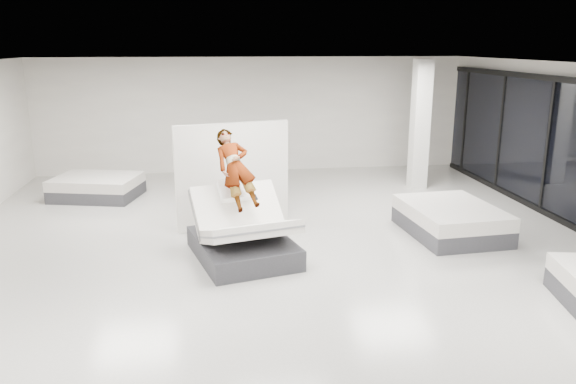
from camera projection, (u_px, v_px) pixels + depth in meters
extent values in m
plane|color=#B9B6AF|center=(283.00, 260.00, 9.53)|extent=(14.00, 14.00, 0.00)
plane|color=black|center=(283.00, 67.00, 8.71)|extent=(14.00, 14.00, 0.00)
cube|color=beige|center=(252.00, 115.00, 15.83)|extent=(12.00, 0.04, 3.20)
cube|color=#38383D|center=(243.00, 248.00, 9.60)|extent=(1.95, 2.31, 0.35)
cube|color=silver|center=(237.00, 210.00, 9.72)|extent=(1.67, 1.24, 0.83)
cube|color=slate|center=(237.00, 210.00, 9.72)|extent=(1.66, 1.14, 0.70)
cube|color=silver|center=(251.00, 232.00, 9.09)|extent=(1.71, 1.36, 0.51)
cube|color=slate|center=(251.00, 232.00, 9.09)|extent=(1.71, 1.33, 0.34)
cube|color=white|center=(235.00, 190.00, 9.73)|extent=(0.63, 0.52, 0.37)
imported|color=slate|center=(236.00, 184.00, 9.60)|extent=(0.91, 1.54, 1.25)
cube|color=black|center=(255.00, 197.00, 9.41)|extent=(0.08, 0.15, 0.08)
cube|color=silver|center=(233.00, 176.00, 11.03)|extent=(2.24, 0.69, 2.08)
cube|color=#38383D|center=(450.00, 226.00, 10.78)|extent=(1.71, 2.19, 0.31)
cube|color=silver|center=(451.00, 212.00, 10.71)|extent=(1.71, 2.19, 0.26)
cube|color=#38383D|center=(98.00, 192.00, 13.33)|extent=(2.17, 1.83, 0.28)
cube|color=silver|center=(97.00, 181.00, 13.26)|extent=(2.17, 1.83, 0.24)
cube|color=silver|center=(420.00, 125.00, 13.94)|extent=(0.40, 0.40, 3.20)
cube|color=black|center=(548.00, 147.00, 11.83)|extent=(0.09, 0.08, 2.80)
cube|color=black|center=(501.00, 132.00, 13.75)|extent=(0.09, 0.08, 2.80)
cube|color=black|center=(466.00, 121.00, 15.66)|extent=(0.09, 0.08, 2.80)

